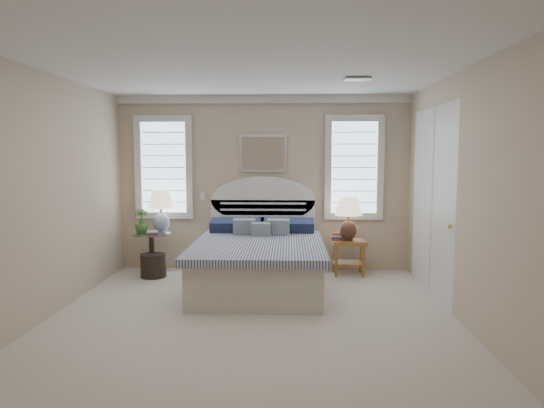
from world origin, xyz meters
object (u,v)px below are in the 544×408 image
(bed, at_px, (259,259))
(side_table_left, at_px, (152,249))
(lamp_right, at_px, (348,214))
(nightstand_right, at_px, (349,249))
(lamp_left, at_px, (161,206))
(floor_pot, at_px, (153,266))

(bed, relative_size, side_table_left, 3.61)
(side_table_left, height_order, lamp_right, lamp_right)
(nightstand_right, distance_m, lamp_left, 2.90)
(nightstand_right, bearing_deg, bed, -151.97)
(floor_pot, distance_m, lamp_left, 0.90)
(lamp_left, relative_size, lamp_right, 0.98)
(lamp_left, bearing_deg, bed, -25.22)
(bed, xyz_separation_m, lamp_right, (1.28, 0.64, 0.55))
(lamp_right, bearing_deg, bed, -153.31)
(side_table_left, xyz_separation_m, lamp_right, (2.93, 0.05, 0.55))
(side_table_left, height_order, floor_pot, side_table_left)
(side_table_left, relative_size, nightstand_right, 1.19)
(bed, distance_m, nightstand_right, 1.47)
(bed, height_order, floor_pot, bed)
(nightstand_right, bearing_deg, floor_pot, -175.37)
(bed, relative_size, lamp_right, 3.45)
(side_table_left, height_order, lamp_left, lamp_left)
(bed, bearing_deg, side_table_left, 160.26)
(side_table_left, bearing_deg, lamp_left, 47.10)
(nightstand_right, bearing_deg, lamp_left, 179.42)
(bed, relative_size, lamp_left, 3.52)
(nightstand_right, relative_size, lamp_left, 0.82)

